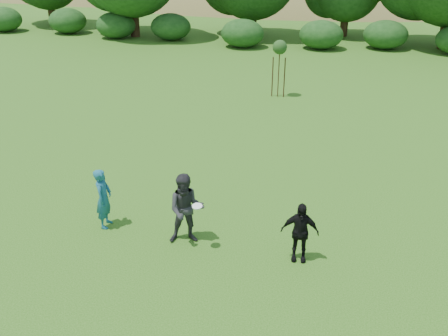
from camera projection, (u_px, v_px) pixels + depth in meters
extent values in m
plane|color=#19470C|center=(197.00, 254.00, 13.12)|extent=(120.00, 120.00, 0.00)
imported|color=#18566D|center=(104.00, 198.00, 13.98)|extent=(0.49, 0.69, 1.78)
imported|color=#28282B|center=(186.00, 209.00, 13.22)|extent=(1.15, 1.01, 2.01)
imported|color=black|center=(300.00, 232.00, 12.56)|extent=(0.99, 0.48, 1.64)
cylinder|color=white|center=(197.00, 206.00, 12.77)|extent=(0.27, 0.27, 0.06)
cylinder|color=#392116|center=(279.00, 72.00, 24.85)|extent=(0.05, 0.05, 2.50)
sphere|color=#224619|center=(280.00, 47.00, 24.31)|extent=(0.70, 0.70, 0.70)
cylinder|color=#3D2417|center=(272.00, 77.00, 25.02)|extent=(0.06, 0.06, 2.00)
cylinder|color=#372015|center=(284.00, 78.00, 24.89)|extent=(0.06, 0.06, 2.00)
ellipsoid|color=olive|center=(174.00, 57.00, 84.97)|extent=(110.00, 70.00, 44.00)
ellipsoid|color=olive|center=(282.00, 53.00, 68.32)|extent=(80.00, 50.00, 28.00)
cylinder|color=#3A2616|center=(52.00, 10.00, 43.48)|extent=(0.65, 0.65, 2.62)
cylinder|color=#3A2616|center=(134.00, 16.00, 38.83)|extent=(0.73, 0.73, 3.15)
cylinder|color=#3A2616|center=(252.00, 19.00, 38.76)|extent=(0.68, 0.68, 2.80)
cylinder|color=#3A2616|center=(344.00, 21.00, 39.15)|extent=(0.60, 0.60, 2.27)
cylinder|color=#3A2616|center=(447.00, 25.00, 34.82)|extent=(0.76, 0.76, 3.32)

